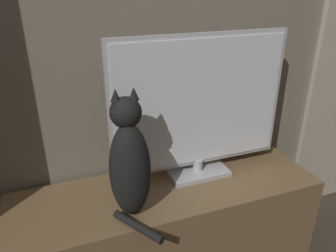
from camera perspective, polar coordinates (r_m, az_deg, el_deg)
name	(u,v)px	position (r m, az deg, el deg)	size (l,w,h in m)	color
tv_stand	(168,231)	(1.56, -0.03, -17.81)	(1.31, 0.40, 0.47)	brown
tv	(200,107)	(1.37, 5.60, 3.24)	(0.77, 0.16, 0.62)	#B7B7BC
cat	(129,163)	(1.17, -6.73, -6.47)	(0.16, 0.28, 0.49)	black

